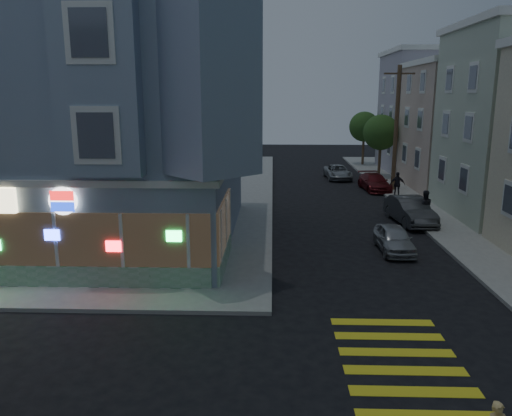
{
  "coord_description": "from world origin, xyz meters",
  "views": [
    {
      "loc": [
        2.99,
        -13.1,
        7.05
      ],
      "look_at": [
        2.3,
        7.45,
        2.38
      ],
      "focal_mm": 35.0,
      "sensor_mm": 36.0,
      "label": 1
    }
  ],
  "objects_px": {
    "parked_car_d": "(338,172)",
    "pedestrian_b": "(397,184)",
    "pedestrian_a": "(424,207)",
    "traffic_signal": "(186,190)",
    "street_tree_near": "(381,133)",
    "parked_car_a": "(394,239)",
    "fire_hydrant": "(416,211)",
    "street_tree_far": "(364,127)",
    "parked_car_c": "(374,182)",
    "utility_pole": "(396,127)",
    "parked_car_b": "(410,210)"
  },
  "relations": [
    {
      "from": "parked_car_d",
      "to": "pedestrian_b",
      "type": "bearing_deg",
      "value": -72.99
    },
    {
      "from": "pedestrian_a",
      "to": "traffic_signal",
      "type": "height_order",
      "value": "traffic_signal"
    },
    {
      "from": "parked_car_b",
      "to": "traffic_signal",
      "type": "xyz_separation_m",
      "value": [
        -10.79,
        -10.01,
        2.98
      ]
    },
    {
      "from": "pedestrian_a",
      "to": "parked_car_d",
      "type": "relative_size",
      "value": 0.42
    },
    {
      "from": "parked_car_b",
      "to": "parked_car_c",
      "type": "xyz_separation_m",
      "value": [
        0.0,
        9.98,
        -0.12
      ]
    },
    {
      "from": "street_tree_near",
      "to": "parked_car_a",
      "type": "height_order",
      "value": "street_tree_near"
    },
    {
      "from": "traffic_signal",
      "to": "street_tree_far",
      "type": "bearing_deg",
      "value": 49.49
    },
    {
      "from": "parked_car_b",
      "to": "parked_car_c",
      "type": "height_order",
      "value": "parked_car_b"
    },
    {
      "from": "pedestrian_a",
      "to": "fire_hydrant",
      "type": "height_order",
      "value": "pedestrian_a"
    },
    {
      "from": "pedestrian_b",
      "to": "street_tree_near",
      "type": "bearing_deg",
      "value": -89.83
    },
    {
      "from": "utility_pole",
      "to": "traffic_signal",
      "type": "distance_m",
      "value": 23.14
    },
    {
      "from": "pedestrian_a",
      "to": "parked_car_a",
      "type": "bearing_deg",
      "value": 64.36
    },
    {
      "from": "utility_pole",
      "to": "traffic_signal",
      "type": "height_order",
      "value": "utility_pole"
    },
    {
      "from": "pedestrian_b",
      "to": "fire_hydrant",
      "type": "bearing_deg",
      "value": 90.37
    },
    {
      "from": "street_tree_far",
      "to": "pedestrian_b",
      "type": "bearing_deg",
      "value": -91.85
    },
    {
      "from": "street_tree_near",
      "to": "pedestrian_a",
      "type": "bearing_deg",
      "value": -92.97
    },
    {
      "from": "traffic_signal",
      "to": "parked_car_b",
      "type": "bearing_deg",
      "value": 22.38
    },
    {
      "from": "street_tree_near",
      "to": "parked_car_d",
      "type": "xyz_separation_m",
      "value": [
        -3.6,
        -0.52,
        -3.34
      ]
    },
    {
      "from": "traffic_signal",
      "to": "pedestrian_b",
      "type": "bearing_deg",
      "value": 34.82
    },
    {
      "from": "street_tree_near",
      "to": "parked_car_a",
      "type": "distance_m",
      "value": 21.46
    },
    {
      "from": "street_tree_far",
      "to": "pedestrian_a",
      "type": "xyz_separation_m",
      "value": [
        -0.83,
        -24.05,
        -2.88
      ]
    },
    {
      "from": "street_tree_far",
      "to": "utility_pole",
      "type": "bearing_deg",
      "value": -90.82
    },
    {
      "from": "parked_car_a",
      "to": "street_tree_near",
      "type": "bearing_deg",
      "value": 79.87
    },
    {
      "from": "street_tree_near",
      "to": "pedestrian_b",
      "type": "height_order",
      "value": "street_tree_near"
    },
    {
      "from": "street_tree_near",
      "to": "fire_hydrant",
      "type": "distance_m",
      "value": 15.28
    },
    {
      "from": "street_tree_far",
      "to": "traffic_signal",
      "type": "distance_m",
      "value": 35.87
    },
    {
      "from": "parked_car_d",
      "to": "traffic_signal",
      "type": "relative_size",
      "value": 0.81
    },
    {
      "from": "parked_car_b",
      "to": "parked_car_d",
      "type": "distance_m",
      "value": 15.32
    },
    {
      "from": "utility_pole",
      "to": "street_tree_near",
      "type": "height_order",
      "value": "utility_pole"
    },
    {
      "from": "street_tree_far",
      "to": "parked_car_a",
      "type": "xyz_separation_m",
      "value": [
        -3.6,
        -28.89,
        -3.33
      ]
    },
    {
      "from": "street_tree_far",
      "to": "parked_car_a",
      "type": "distance_m",
      "value": 29.31
    },
    {
      "from": "street_tree_near",
      "to": "pedestrian_a",
      "type": "relative_size",
      "value": 2.92
    },
    {
      "from": "utility_pole",
      "to": "street_tree_far",
      "type": "distance_m",
      "value": 14.03
    },
    {
      "from": "parked_car_b",
      "to": "traffic_signal",
      "type": "relative_size",
      "value": 0.86
    },
    {
      "from": "pedestrian_b",
      "to": "street_tree_far",
      "type": "bearing_deg",
      "value": -88.14
    },
    {
      "from": "parked_car_c",
      "to": "parked_car_d",
      "type": "height_order",
      "value": "parked_car_c"
    },
    {
      "from": "fire_hydrant",
      "to": "parked_car_c",
      "type": "bearing_deg",
      "value": 93.75
    },
    {
      "from": "parked_car_a",
      "to": "street_tree_far",
      "type": "bearing_deg",
      "value": 82.54
    },
    {
      "from": "pedestrian_b",
      "to": "parked_car_a",
      "type": "distance_m",
      "value": 12.53
    },
    {
      "from": "pedestrian_b",
      "to": "fire_hydrant",
      "type": "relative_size",
      "value": 2.32
    },
    {
      "from": "parked_car_b",
      "to": "traffic_signal",
      "type": "distance_m",
      "value": 15.01
    },
    {
      "from": "street_tree_far",
      "to": "parked_car_c",
      "type": "xyz_separation_m",
      "value": [
        -1.5,
        -13.72,
        -3.31
      ]
    },
    {
      "from": "fire_hydrant",
      "to": "street_tree_near",
      "type": "bearing_deg",
      "value": 86.54
    },
    {
      "from": "parked_car_a",
      "to": "parked_car_d",
      "type": "distance_m",
      "value": 20.38
    },
    {
      "from": "street_tree_far",
      "to": "parked_car_c",
      "type": "bearing_deg",
      "value": -96.24
    },
    {
      "from": "fire_hydrant",
      "to": "parked_car_d",
      "type": "bearing_deg",
      "value": 100.65
    },
    {
      "from": "street_tree_near",
      "to": "parked_car_b",
      "type": "bearing_deg",
      "value": -95.46
    },
    {
      "from": "street_tree_near",
      "to": "parked_car_c",
      "type": "xyz_separation_m",
      "value": [
        -1.5,
        -5.72,
        -3.31
      ]
    },
    {
      "from": "parked_car_b",
      "to": "fire_hydrant",
      "type": "distance_m",
      "value": 1.04
    },
    {
      "from": "pedestrian_a",
      "to": "parked_car_d",
      "type": "height_order",
      "value": "pedestrian_a"
    }
  ]
}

